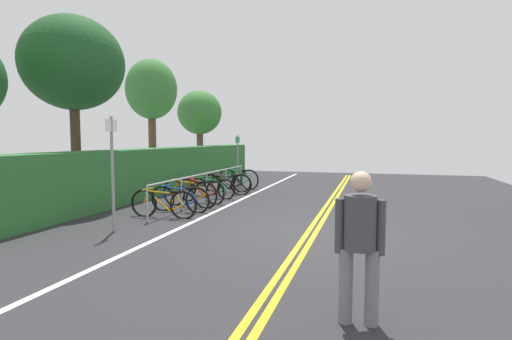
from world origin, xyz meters
TOP-DOWN VIEW (x-y plane):
  - ground_plane at (0.00, 0.00)m, footprint 28.47×13.17m
  - centre_line_yellow_inner at (0.00, -0.08)m, footprint 25.62×0.10m
  - centre_line_yellow_outer at (0.00, 0.08)m, footprint 25.62×0.10m
  - bike_lane_stripe_white at (0.00, 2.71)m, footprint 25.62×0.12m
  - bike_rack at (3.16, 3.68)m, footprint 6.73×0.05m
  - bicycle_0 at (0.38, 3.60)m, footprint 0.46×1.73m
  - bicycle_1 at (1.19, 3.57)m, footprint 0.46×1.69m
  - bicycle_2 at (1.96, 3.67)m, footprint 0.50×1.80m
  - bicycle_3 at (2.70, 3.66)m, footprint 0.69×1.73m
  - bicycle_4 at (3.63, 3.69)m, footprint 0.51×1.66m
  - bicycle_5 at (4.43, 3.54)m, footprint 0.57×1.72m
  - bicycle_6 at (5.21, 3.78)m, footprint 0.46×1.76m
  - bicycle_7 at (6.04, 3.65)m, footprint 0.51×1.71m
  - pedestrian at (-3.94, -1.02)m, footprint 0.32×0.49m
  - sign_post_near at (-1.16, 3.85)m, footprint 0.36×0.06m
  - sign_post_far at (6.91, 3.96)m, footprint 0.36×0.06m
  - hedge_backdrop at (4.66, 5.96)m, footprint 15.68×1.02m
  - tree_mid at (1.42, 6.91)m, footprint 2.77×2.77m
  - tree_far_right at (6.65, 7.58)m, footprint 2.08×2.08m
  - tree_extra at (10.22, 7.06)m, footprint 2.16×2.16m

SIDE VIEW (x-z plane):
  - ground_plane at x=0.00m, z-range -0.05..0.00m
  - centre_line_yellow_inner at x=0.00m, z-range 0.00..0.00m
  - centre_line_yellow_outer at x=0.00m, z-range 0.00..0.00m
  - bike_lane_stripe_white at x=0.00m, z-range 0.00..0.00m
  - bicycle_4 at x=3.63m, z-range -0.02..0.65m
  - bicycle_6 at x=5.21m, z-range -0.02..0.66m
  - bicycle_1 at x=1.19m, z-range -0.02..0.68m
  - bicycle_0 at x=0.38m, z-range -0.02..0.69m
  - bicycle_3 at x=2.70m, z-range -0.02..0.71m
  - bicycle_5 at x=4.43m, z-range -0.02..0.72m
  - bicycle_2 at x=1.96m, z-range -0.02..0.76m
  - bicycle_7 at x=6.04m, z-range -0.02..0.77m
  - bike_rack at x=3.16m, z-range 0.22..1.06m
  - hedge_backdrop at x=4.66m, z-range 0.00..1.54m
  - pedestrian at x=-3.94m, z-range 0.11..1.66m
  - sign_post_far at x=6.91m, z-range 0.22..2.22m
  - sign_post_near at x=-1.16m, z-range 0.23..2.54m
  - tree_extra at x=10.22m, z-range 1.00..5.22m
  - tree_far_right at x=6.65m, z-range 1.27..6.37m
  - tree_mid at x=1.42m, z-range 1.31..6.56m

